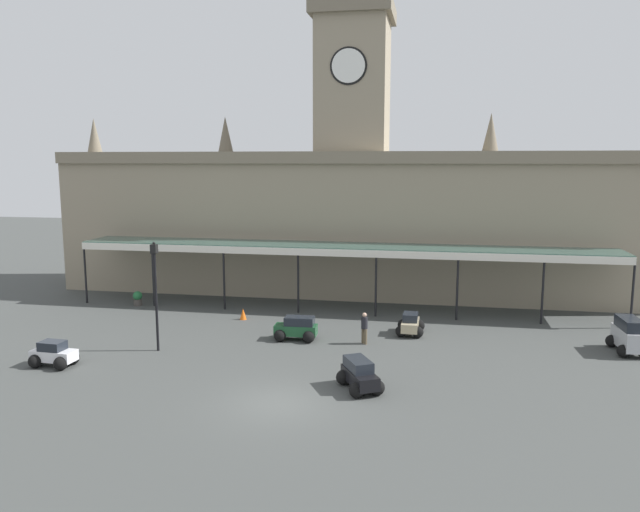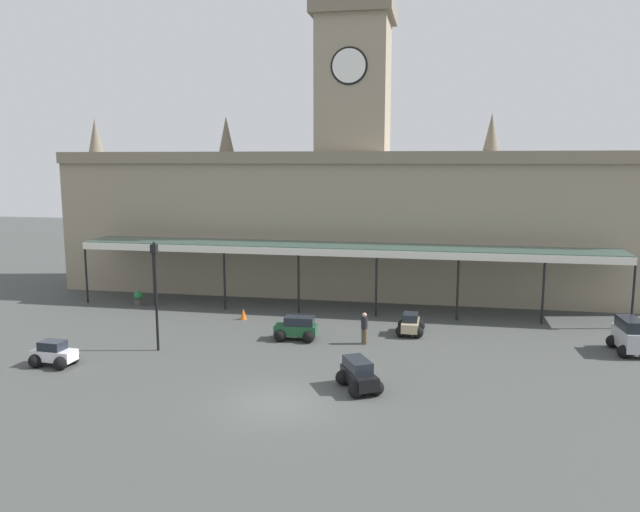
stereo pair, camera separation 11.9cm
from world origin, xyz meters
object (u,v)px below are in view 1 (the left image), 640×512
at_px(traffic_cone, 243,314).
at_px(victorian_lamppost, 156,285).
at_px(planter_near_kerb, 138,298).
at_px(car_white_sedan, 54,356).
at_px(car_silver_van, 628,337).
at_px(car_black_estate, 360,376).
at_px(pedestrian_crossing_forecourt, 364,327).
at_px(car_beige_sedan, 410,325).
at_px(car_green_estate, 297,330).

bearing_deg(traffic_cone, victorian_lamppost, -109.36).
bearing_deg(victorian_lamppost, planter_near_kerb, 122.40).
distance_m(car_white_sedan, victorian_lamppost, 5.65).
distance_m(car_silver_van, victorian_lamppost, 23.69).
distance_m(car_black_estate, car_silver_van, 14.60).
xyz_separation_m(car_silver_van, victorian_lamppost, (-23.20, -4.02, 2.59)).
bearing_deg(car_white_sedan, traffic_cone, 58.12).
bearing_deg(victorian_lamppost, pedestrian_crossing_forecourt, 16.92).
height_order(car_white_sedan, car_beige_sedan, same).
height_order(car_black_estate, car_silver_van, car_silver_van).
xyz_separation_m(car_green_estate, victorian_lamppost, (-6.46, -3.12, 2.84)).
bearing_deg(car_beige_sedan, victorian_lamppost, -156.63).
xyz_separation_m(car_black_estate, car_green_estate, (-4.19, 6.53, 0.00)).
distance_m(car_green_estate, pedestrian_crossing_forecourt, 3.66).
height_order(car_black_estate, car_green_estate, same).
bearing_deg(car_green_estate, traffic_cone, 139.23).
relative_size(car_beige_sedan, pedestrian_crossing_forecourt, 1.24).
bearing_deg(traffic_cone, car_beige_sedan, -7.47).
distance_m(car_white_sedan, car_beige_sedan, 18.21).
relative_size(car_white_sedan, traffic_cone, 3.06).
distance_m(pedestrian_crossing_forecourt, planter_near_kerb, 16.75).
height_order(car_black_estate, planter_near_kerb, car_black_estate).
relative_size(car_silver_van, traffic_cone, 3.58).
xyz_separation_m(car_white_sedan, planter_near_kerb, (-1.88, 11.95, -0.01)).
bearing_deg(traffic_cone, car_white_sedan, -121.88).
relative_size(car_white_sedan, pedestrian_crossing_forecourt, 1.26).
height_order(car_silver_van, car_green_estate, car_silver_van).
relative_size(car_silver_van, victorian_lamppost, 0.44).
relative_size(car_silver_van, car_green_estate, 1.07).
bearing_deg(planter_near_kerb, car_black_estate, -37.01).
xyz_separation_m(pedestrian_crossing_forecourt, traffic_cone, (-7.76, 3.60, -0.57)).
height_order(pedestrian_crossing_forecourt, traffic_cone, pedestrian_crossing_forecourt).
distance_m(car_black_estate, traffic_cone, 13.06).
bearing_deg(car_green_estate, car_beige_sedan, 20.64).
xyz_separation_m(car_white_sedan, pedestrian_crossing_forecourt, (13.83, 6.17, 0.41)).
height_order(car_silver_van, car_white_sedan, car_silver_van).
bearing_deg(car_white_sedan, car_beige_sedan, 27.67).
relative_size(victorian_lamppost, planter_near_kerb, 5.78).
height_order(car_green_estate, car_beige_sedan, car_green_estate).
xyz_separation_m(car_beige_sedan, pedestrian_crossing_forecourt, (-2.29, -2.28, 0.41)).
bearing_deg(car_white_sedan, planter_near_kerb, 98.95).
bearing_deg(car_green_estate, car_black_estate, -57.34).
relative_size(car_black_estate, car_beige_sedan, 1.17).
bearing_deg(car_silver_van, pedestrian_crossing_forecourt, -175.85).
bearing_deg(car_beige_sedan, traffic_cone, 172.53).
bearing_deg(victorian_lamppost, car_green_estate, 25.78).
height_order(car_silver_van, traffic_cone, car_silver_van).
bearing_deg(car_silver_van, car_black_estate, -149.37).
distance_m(traffic_cone, planter_near_kerb, 8.25).
bearing_deg(car_black_estate, traffic_cone, 129.48).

